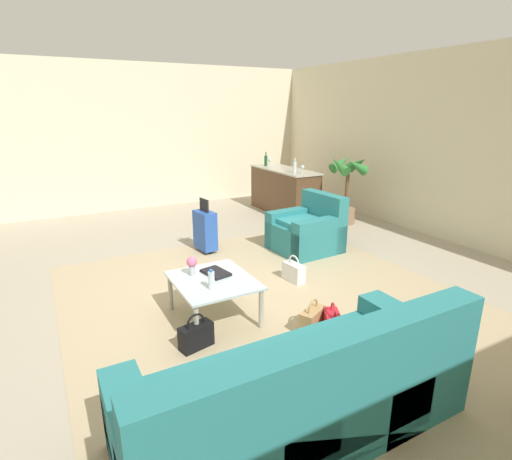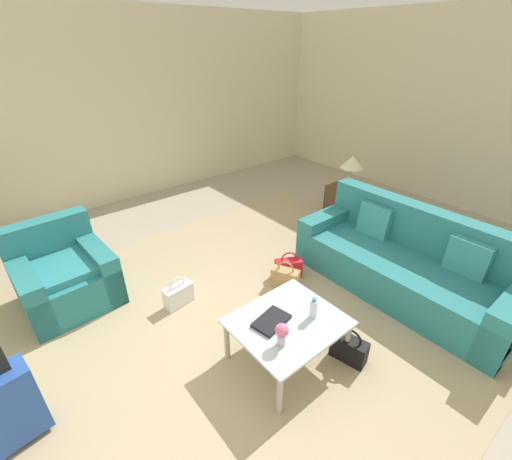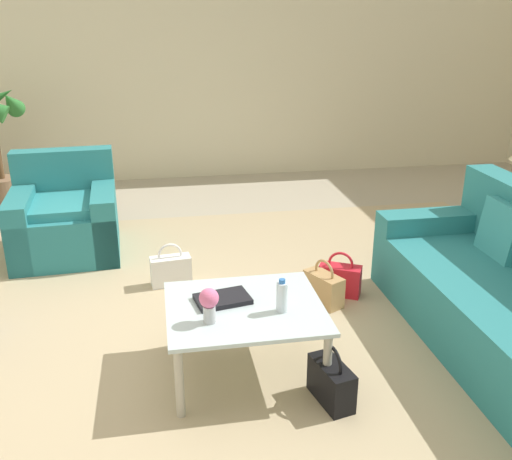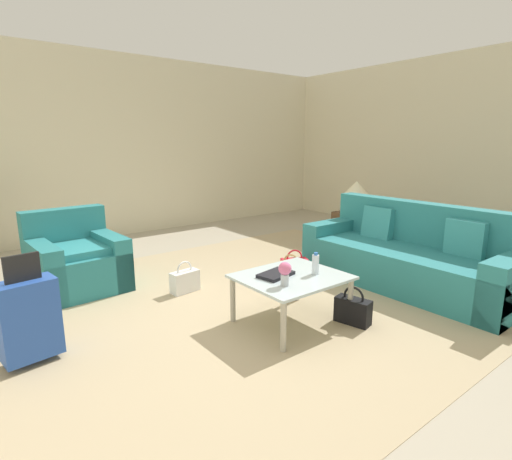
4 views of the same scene
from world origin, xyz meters
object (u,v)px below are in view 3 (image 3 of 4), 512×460
(handbag_black, at_px, (331,382))
(handbag_white, at_px, (171,270))
(coffee_table_book, at_px, (223,299))
(handbag_red, at_px, (340,279))
(water_bottle, at_px, (282,297))
(handbag_tan, at_px, (323,288))
(coffee_table, at_px, (245,314))
(flower_vase, at_px, (209,302))
(armchair, at_px, (66,220))

(handbag_black, xyz_separation_m, handbag_white, (-0.83, 1.65, 0.00))
(coffee_table_book, bearing_deg, handbag_red, 27.66)
(water_bottle, relative_size, handbag_white, 0.57)
(coffee_table_book, relative_size, handbag_tan, 0.88)
(coffee_table, bearing_deg, flower_vase, -145.71)
(armchair, bearing_deg, handbag_white, -44.34)
(coffee_table, relative_size, coffee_table_book, 2.90)
(coffee_table_book, xyz_separation_m, handbag_black, (0.55, -0.45, -0.34))
(handbag_red, bearing_deg, handbag_white, 162.68)
(handbag_red, bearing_deg, handbag_black, -109.84)
(coffee_table, distance_m, handbag_red, 1.28)
(flower_vase, bearing_deg, armchair, 115.03)
(handbag_white, bearing_deg, coffee_table, -72.73)
(armchair, xyz_separation_m, coffee_table_book, (1.18, -2.09, 0.17))
(armchair, distance_m, handbag_red, 2.54)
(handbag_black, distance_m, handbag_white, 1.85)
(coffee_table, relative_size, handbag_black, 2.56)
(handbag_tan, height_order, handbag_red, same)
(flower_vase, height_order, handbag_black, flower_vase)
(water_bottle, bearing_deg, armchair, 123.51)
(water_bottle, height_order, coffee_table_book, water_bottle)
(coffee_table, relative_size, handbag_tan, 2.56)
(handbag_tan, bearing_deg, handbag_red, 35.95)
(coffee_table, xyz_separation_m, handbag_tan, (0.72, 0.77, -0.27))
(handbag_tan, distance_m, handbag_red, 0.21)
(flower_vase, xyz_separation_m, handbag_white, (-0.18, 1.44, -0.45))
(water_bottle, height_order, handbag_tan, water_bottle)
(handbag_tan, xyz_separation_m, handbag_red, (0.17, 0.12, 0.00))
(armchair, distance_m, handbag_white, 1.27)
(water_bottle, height_order, handbag_white, water_bottle)
(handbag_tan, xyz_separation_m, handbag_white, (-1.12, 0.52, 0.00))
(handbag_white, bearing_deg, coffee_table_book, -76.93)
(handbag_tan, bearing_deg, handbag_black, -104.14)
(water_bottle, bearing_deg, handbag_black, -48.78)
(armchair, distance_m, coffee_table, 2.54)
(water_bottle, relative_size, handbag_black, 0.57)
(coffee_table_book, distance_m, handbag_red, 1.33)
(coffee_table, height_order, water_bottle, water_bottle)
(handbag_tan, bearing_deg, handbag_white, 154.98)
(handbag_black, bearing_deg, coffee_table, 139.81)
(water_bottle, relative_size, flower_vase, 1.00)
(armchair, height_order, handbag_white, armchair)
(handbag_white, bearing_deg, flower_vase, -82.84)
(water_bottle, distance_m, handbag_red, 1.27)
(flower_vase, height_order, handbag_tan, flower_vase)
(coffee_table, distance_m, handbag_black, 0.63)
(flower_vase, distance_m, handbag_tan, 1.39)
(water_bottle, distance_m, handbag_white, 1.57)
(flower_vase, xyz_separation_m, handbag_black, (0.65, -0.22, -0.45))
(flower_vase, bearing_deg, water_bottle, 6.79)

